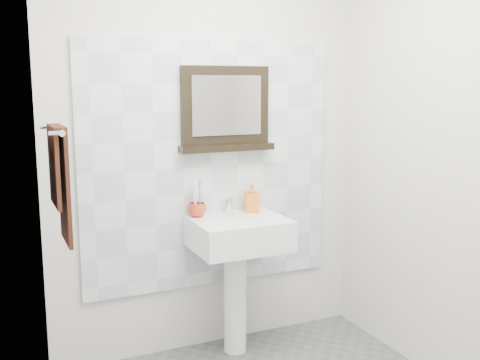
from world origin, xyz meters
name	(u,v)px	position (x,y,z in m)	size (l,w,h in m)	color
back_wall	(210,149)	(0.00, 1.10, 1.25)	(2.00, 0.01, 2.50)	silver
left_wall	(63,195)	(-1.00, 0.00, 1.25)	(0.01, 2.20, 2.50)	silver
right_wall	(472,163)	(1.00, 0.00, 1.25)	(0.01, 2.20, 2.50)	silver
splashback	(211,166)	(0.00, 1.09, 1.15)	(1.60, 0.02, 1.50)	silver
pedestal_sink	(238,248)	(0.09, 0.87, 0.68)	(0.55, 0.44, 0.96)	white
toothbrush_cup	(197,210)	(-0.12, 1.01, 0.90)	(0.11, 0.11, 0.08)	#BC3716
toothbrushes	(196,196)	(-0.12, 1.01, 0.98)	(0.05, 0.04, 0.21)	white
soap_dispenser	(252,198)	(0.23, 0.99, 0.95)	(0.08, 0.08, 0.18)	#E1491A
framed_mirror	(225,111)	(0.09, 1.06, 1.48)	(0.60, 0.11, 0.51)	black
towel_bar	(56,130)	(-0.95, 0.60, 1.44)	(0.07, 0.40, 0.03)	silver
hand_towel	(60,175)	(-0.94, 0.60, 1.23)	(0.06, 0.30, 0.55)	black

